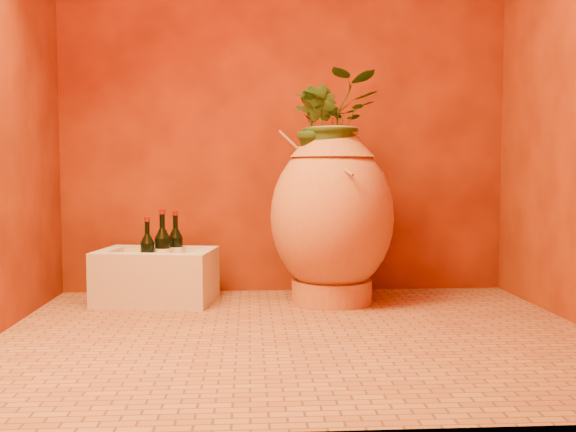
{
  "coord_description": "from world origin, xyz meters",
  "views": [
    {
      "loc": [
        -0.21,
        -2.63,
        0.68
      ],
      "look_at": [
        -0.02,
        0.35,
        0.47
      ],
      "focal_mm": 40.0,
      "sensor_mm": 36.0,
      "label": 1
    }
  ],
  "objects": [
    {
      "name": "wall_tap",
      "position": [
        0.4,
        0.92,
        0.8
      ],
      "size": [
        0.06,
        0.14,
        0.15
      ],
      "color": "#A36725",
      "rests_on": "wall_back"
    },
    {
      "name": "amphora",
      "position": [
        0.22,
        0.65,
        0.45
      ],
      "size": [
        0.83,
        0.83,
        0.91
      ],
      "rotation": [
        0.0,
        0.0,
        0.4
      ],
      "color": "#B77233",
      "rests_on": "floor"
    },
    {
      "name": "wall_back",
      "position": [
        0.0,
        1.0,
        1.25
      ],
      "size": [
        2.5,
        0.02,
        2.5
      ],
      "primitive_type": "cube",
      "color": "#551604",
      "rests_on": "ground"
    },
    {
      "name": "plant_side",
      "position": [
        0.14,
        0.6,
        0.91
      ],
      "size": [
        0.28,
        0.28,
        0.4
      ],
      "primitive_type": "imported",
      "rotation": [
        0.0,
        0.0,
        -0.87
      ],
      "color": "#224217",
      "rests_on": "amphora"
    },
    {
      "name": "wine_bottle_c",
      "position": [
        -0.59,
        0.79,
        0.27
      ],
      "size": [
        0.08,
        0.08,
        0.32
      ],
      "color": "black",
      "rests_on": "stone_basin"
    },
    {
      "name": "wine_bottle_b",
      "position": [
        -0.65,
        0.67,
        0.27
      ],
      "size": [
        0.08,
        0.08,
        0.34
      ],
      "color": "black",
      "rests_on": "stone_basin"
    },
    {
      "name": "wine_bottle_a",
      "position": [
        -0.72,
        0.63,
        0.26
      ],
      "size": [
        0.07,
        0.07,
        0.3
      ],
      "color": "black",
      "rests_on": "stone_basin"
    },
    {
      "name": "floor",
      "position": [
        0.0,
        0.0,
        0.0
      ],
      "size": [
        2.5,
        2.5,
        0.0
      ],
      "primitive_type": "plane",
      "color": "#9B5E32",
      "rests_on": "ground"
    },
    {
      "name": "stone_basin",
      "position": [
        -0.69,
        0.71,
        0.13
      ],
      "size": [
        0.64,
        0.49,
        0.28
      ],
      "rotation": [
        0.0,
        0.0,
        -0.16
      ],
      "color": "beige",
      "rests_on": "floor"
    },
    {
      "name": "plant_main",
      "position": [
        0.23,
        0.65,
        0.94
      ],
      "size": [
        0.46,
        0.41,
        0.48
      ],
      "primitive_type": "imported",
      "rotation": [
        0.0,
        0.0,
        0.07
      ],
      "color": "#224217",
      "rests_on": "amphora"
    }
  ]
}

